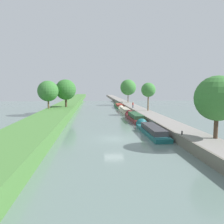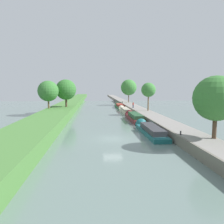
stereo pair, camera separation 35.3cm
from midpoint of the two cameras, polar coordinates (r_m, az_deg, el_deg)
ground_plane at (r=29.38m, az=0.15°, el=-6.90°), size 160.00×160.00×0.00m
left_grassy_bank at (r=30.17m, az=-20.45°, el=-5.27°), size 6.35×260.00×1.74m
right_towpath at (r=31.47m, az=17.36°, el=-5.20°), size 3.73×260.00×1.18m
stone_quay at (r=30.76m, az=13.91°, el=-5.31°), size 0.25×260.00×1.23m
narrowboat_teal at (r=33.43m, az=9.49°, el=-4.47°), size 2.19×12.48×2.08m
narrowboat_maroon at (r=45.96m, az=5.51°, el=-1.30°), size 2.13×12.80×2.14m
narrowboat_cream at (r=60.72m, az=3.00°, el=0.49°), size 1.96×14.41×1.87m
narrowboat_green at (r=73.53m, az=1.57°, el=1.56°), size 2.03×11.76×1.98m
tree_rightbank_near at (r=26.42m, az=25.07°, el=3.18°), size 4.88×4.88×6.84m
tree_rightbank_midnear at (r=53.37m, az=9.11°, el=5.61°), size 3.38×3.38×6.61m
tree_rightbank_midfar at (r=81.79m, az=4.03°, el=6.31°), size 5.74×5.74×8.30m
tree_leftbank_downstream at (r=57.36m, az=-11.96°, el=5.62°), size 5.14×5.14×6.94m
tree_leftbank_upstream at (r=54.20m, az=-16.27°, el=5.18°), size 4.84×4.84×6.51m
person_walking at (r=59.73m, az=5.21°, el=1.88°), size 0.34×0.34×1.66m
mooring_bollard_near at (r=27.55m, az=17.15°, el=-5.10°), size 0.16×0.16×0.45m
mooring_bollard_far at (r=79.06m, az=2.49°, el=2.55°), size 0.16×0.16×0.45m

